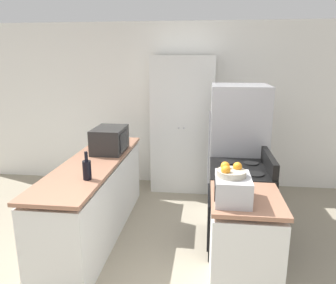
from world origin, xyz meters
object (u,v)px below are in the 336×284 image
stove (239,207)px  wine_bottle (87,169)px  pantry_cabinet (183,125)px  microwave (110,140)px  toaster_oven (232,189)px  fruit_bowl (231,171)px  refrigerator (237,152)px

stove → wine_bottle: bearing=-161.2°
pantry_cabinet → microwave: bearing=-125.8°
microwave → toaster_oven: size_ratio=1.39×
wine_bottle → fruit_bowl: (1.33, -0.32, 0.15)m
toaster_oven → fruit_bowl: bearing=152.3°
wine_bottle → pantry_cabinet: bearing=70.3°
toaster_oven → pantry_cabinet: bearing=103.6°
microwave → fruit_bowl: size_ratio=2.25×
pantry_cabinet → stove: pantry_cabinet is taller
microwave → wine_bottle: (0.06, -0.98, -0.05)m
wine_bottle → toaster_oven: size_ratio=0.73×
stove → microwave: (-1.57, 0.47, 0.60)m
pantry_cabinet → microwave: pantry_cabinet is taller
pantry_cabinet → fruit_bowl: pantry_cabinet is taller
microwave → refrigerator: bearing=10.6°
toaster_oven → fruit_bowl: (-0.02, 0.01, 0.14)m
stove → wine_bottle: wine_bottle is taller
microwave → fruit_bowl: 1.91m
pantry_cabinet → fruit_bowl: 2.51m
wine_bottle → toaster_oven: bearing=-13.8°
microwave → toaster_oven: bearing=-42.8°
pantry_cabinet → toaster_oven: 2.52m
refrigerator → toaster_oven: 1.63m
pantry_cabinet → toaster_oven: bearing=-76.4°
pantry_cabinet → toaster_oven: (0.59, -2.45, -0.03)m
wine_bottle → microwave: bearing=93.8°
wine_bottle → refrigerator: bearing=39.9°
pantry_cabinet → toaster_oven: pantry_cabinet is taller
pantry_cabinet → fruit_bowl: size_ratio=8.91×
stove → wine_bottle: 1.68m
stove → wine_bottle: (-1.50, -0.51, 0.55)m
pantry_cabinet → stove: (0.74, -1.61, -0.58)m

